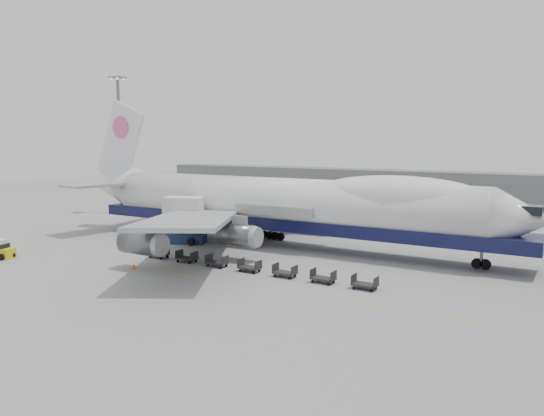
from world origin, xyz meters
The scene contains 15 objects.
ground centered at (0.00, 0.00, 0.00)m, with size 260.00×260.00×0.00m, color gray.
apron_line centered at (0.00, -6.00, 0.01)m, with size 60.00×0.15×0.01m, color gold.
hangar centered at (-10.00, 70.00, 3.50)m, with size 110.00×8.00×7.00m, color slate.
floodlight_mast centered at (-42.00, 24.00, 14.27)m, with size 2.40×2.40×25.43m.
airliner centered at (0.64, 12.00, 5.62)m, with size 67.00×55.30×19.98m.
catering_truck centered at (-11.84, 6.77, 3.46)m, with size 6.13×5.22×6.22m.
baggage_tug centered at (-24.34, -11.50, 0.97)m, with size 3.29×2.27×2.19m.
traffic_cone centered at (-6.91, -7.33, 0.30)m, with size 0.43×0.43×0.64m.
dolly_0 centered at (-8.42, -1.90, 0.53)m, with size 2.30×1.35×1.30m.
dolly_1 centered at (-4.15, -1.90, 0.53)m, with size 2.30×1.35×1.30m.
dolly_2 centered at (0.12, -1.90, 0.53)m, with size 2.30×1.35×1.30m.
dolly_3 centered at (4.39, -1.90, 0.53)m, with size 2.30×1.35×1.30m.
dolly_4 centered at (8.65, -1.90, 0.53)m, with size 2.30×1.35×1.30m.
dolly_5 centered at (12.92, -1.90, 0.53)m, with size 2.30×1.35×1.30m.
dolly_6 centered at (17.19, -1.90, 0.53)m, with size 2.30×1.35×1.30m.
Camera 1 is at (34.47, -47.23, 13.73)m, focal length 35.00 mm.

